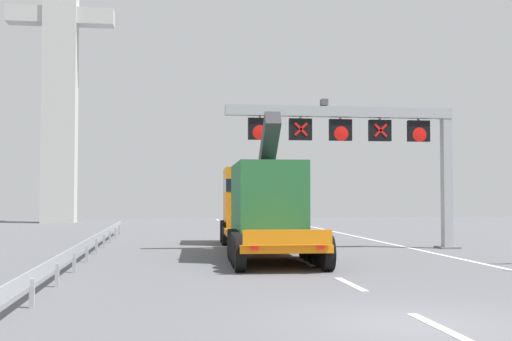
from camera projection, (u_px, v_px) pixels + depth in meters
name	position (u px, v px, depth m)	size (l,w,h in m)	color
ground	(413.00, 323.00, 11.76)	(112.00, 112.00, 0.00)	#5B5B60
lane_markings	(260.00, 240.00, 33.54)	(0.20, 58.53, 0.01)	silver
edge_line_right	(450.00, 257.00, 24.48)	(0.20, 63.00, 0.01)	silver
overhead_lane_gantry	(368.00, 135.00, 28.17)	(10.29, 0.90, 6.49)	#9EA0A5
heavy_haul_truck_orange	(260.00, 204.00, 27.17)	(3.54, 14.15, 5.30)	orange
guardrail_left	(91.00, 243.00, 24.10)	(0.13, 30.89, 0.76)	#999EA3
bridge_pylon_distant	(61.00, 52.00, 55.68)	(9.00, 2.00, 28.68)	#B7B7B2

